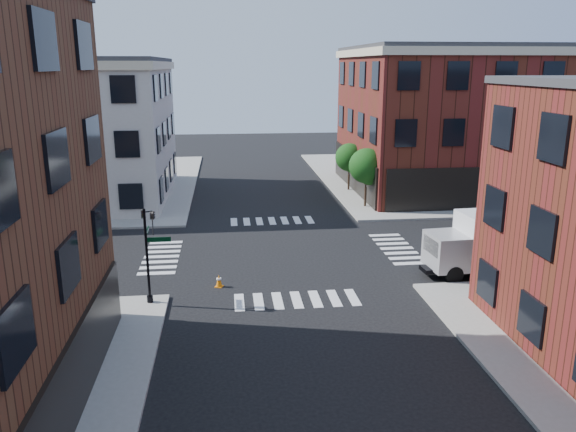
% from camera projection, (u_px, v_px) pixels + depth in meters
% --- Properties ---
extents(ground, '(120.00, 120.00, 0.00)m').
position_uv_depth(ground, '(282.00, 253.00, 33.19)').
color(ground, black).
rests_on(ground, ground).
extents(sidewalk_ne, '(30.00, 30.00, 0.15)m').
position_uv_depth(sidewalk_ne, '(471.00, 176.00, 55.57)').
color(sidewalk_ne, gray).
rests_on(sidewalk_ne, ground).
extents(sidewalk_nw, '(30.00, 30.00, 0.15)m').
position_uv_depth(sidewalk_nw, '(30.00, 186.00, 51.08)').
color(sidewalk_nw, gray).
rests_on(sidewalk_nw, ground).
extents(building_ne, '(25.00, 16.00, 12.00)m').
position_uv_depth(building_ne, '(496.00, 121.00, 49.18)').
color(building_ne, '#4F2013').
rests_on(building_ne, ground).
extents(building_nw, '(22.00, 16.00, 11.00)m').
position_uv_depth(building_nw, '(27.00, 132.00, 45.08)').
color(building_nw, '#B9B3A9').
rests_on(building_nw, ground).
extents(tree_near, '(2.69, 2.69, 4.49)m').
position_uv_depth(tree_near, '(367.00, 168.00, 42.75)').
color(tree_near, black).
rests_on(tree_near, ground).
extents(tree_far, '(2.43, 2.43, 4.07)m').
position_uv_depth(tree_far, '(350.00, 159.00, 48.58)').
color(tree_far, black).
rests_on(tree_far, ground).
extents(signal_pole, '(1.29, 1.24, 4.60)m').
position_uv_depth(signal_pole, '(149.00, 245.00, 25.32)').
color(signal_pole, black).
rests_on(signal_pole, ground).
extents(box_truck, '(7.49, 2.79, 3.33)m').
position_uv_depth(box_truck, '(497.00, 242.00, 29.52)').
color(box_truck, silver).
rests_on(box_truck, ground).
extents(traffic_cone, '(0.47, 0.47, 0.66)m').
position_uv_depth(traffic_cone, '(219.00, 281.00, 27.98)').
color(traffic_cone, orange).
rests_on(traffic_cone, ground).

